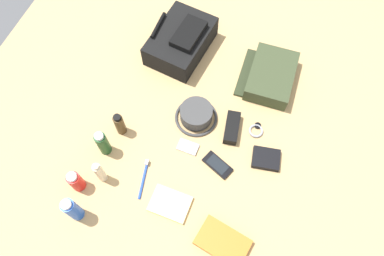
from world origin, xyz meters
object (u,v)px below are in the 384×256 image
(cologne_bottle, at_px, (120,124))
(cell_phone, at_px, (217,165))
(lotion_bottle, at_px, (100,172))
(sunglasses_case, at_px, (232,128))
(bucket_hat, at_px, (196,115))
(sunscreen_spray, at_px, (76,181))
(backpack, at_px, (181,41))
(deodorant_spray, at_px, (72,209))
(wallet, at_px, (266,159))
(toothbrush, at_px, (144,176))
(notepad, at_px, (170,204))
(shampoo_bottle, at_px, (103,143))
(wristwatch, at_px, (256,130))
(toiletry_pouch, at_px, (270,76))
(paperback_novel, at_px, (223,242))
(media_player, at_px, (188,147))

(cologne_bottle, bearing_deg, cell_phone, -90.92)
(lotion_bottle, xyz_separation_m, sunglasses_case, (0.38, -0.41, -0.05))
(bucket_hat, distance_m, sunscreen_spray, 0.55)
(backpack, bearing_deg, cologne_bottle, 170.43)
(deodorant_spray, relative_size, wallet, 1.45)
(toothbrush, height_order, notepad, toothbrush)
(shampoo_bottle, bearing_deg, cell_phone, -78.03)
(deodorant_spray, bearing_deg, wallet, -52.75)
(cell_phone, xyz_separation_m, wristwatch, (0.20, -0.10, -0.00))
(shampoo_bottle, bearing_deg, sunscreen_spray, 169.78)
(deodorant_spray, bearing_deg, wristwatch, -43.03)
(wristwatch, xyz_separation_m, wallet, (-0.11, -0.07, 0.01))
(toiletry_pouch, distance_m, lotion_bottle, 0.84)
(shampoo_bottle, relative_size, cologne_bottle, 1.13)
(bucket_hat, bearing_deg, lotion_bottle, 146.34)
(toiletry_pouch, bearing_deg, backpack, 86.84)
(cologne_bottle, height_order, toothbrush, cologne_bottle)
(cologne_bottle, relative_size, wristwatch, 1.79)
(notepad, bearing_deg, wristwatch, -27.46)
(cell_phone, xyz_separation_m, notepad, (-0.21, 0.12, 0.00))
(sunscreen_spray, xyz_separation_m, cell_phone, (0.27, -0.48, -0.05))
(bucket_hat, relative_size, lotion_bottle, 1.30)
(wallet, bearing_deg, notepad, 125.95)
(paperback_novel, distance_m, wallet, 0.38)
(wallet, bearing_deg, wristwatch, 23.02)
(shampoo_bottle, bearing_deg, deodorant_spray, -176.56)
(media_player, bearing_deg, deodorant_spray, 143.78)
(toothbrush, bearing_deg, media_player, -33.45)
(paperback_novel, bearing_deg, deodorant_spray, 99.53)
(toothbrush, bearing_deg, bucket_hat, -17.79)
(media_player, bearing_deg, wristwatch, -54.53)
(backpack, bearing_deg, toiletry_pouch, -93.16)
(media_player, xyz_separation_m, toothbrush, (-0.18, 0.12, 0.00))
(media_player, distance_m, wristwatch, 0.30)
(cologne_bottle, xyz_separation_m, wristwatch, (0.20, -0.53, -0.05))
(sunscreen_spray, xyz_separation_m, wallet, (0.36, -0.66, -0.04))
(sunglasses_case, bearing_deg, deodorant_spray, 131.38)
(lotion_bottle, distance_m, shampoo_bottle, 0.12)
(backpack, xyz_separation_m, shampoo_bottle, (-0.59, 0.11, 0.01))
(cell_phone, relative_size, wristwatch, 1.89)
(sunscreen_spray, height_order, wristwatch, sunscreen_spray)
(cell_phone, distance_m, notepad, 0.25)
(backpack, distance_m, sunglasses_case, 0.48)
(notepad, bearing_deg, bucket_hat, 5.80)
(shampoo_bottle, distance_m, cologne_bottle, 0.11)
(wallet, bearing_deg, paperback_novel, 160.65)
(backpack, bearing_deg, sunglasses_case, -132.26)
(toiletry_pouch, height_order, wristwatch, toiletry_pouch)
(bucket_hat, xyz_separation_m, sunscreen_spray, (-0.44, 0.33, 0.03))
(cologne_bottle, height_order, cell_phone, cologne_bottle)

